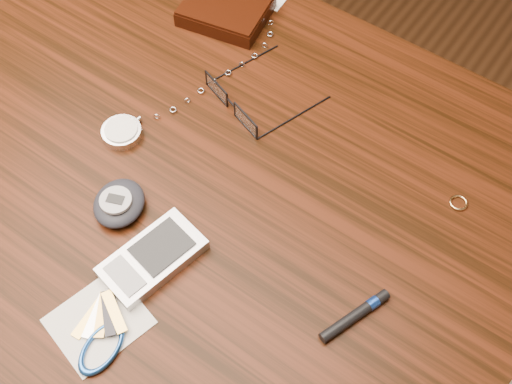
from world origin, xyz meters
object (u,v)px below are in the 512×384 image
Objects in this scene: pocket_watch at (130,126)px; notepad_keys at (101,333)px; pedometer at (119,203)px; wallet_and_card at (227,9)px; eyeglasses at (236,103)px; pda_phone at (153,258)px; desk at (212,228)px.

pocket_watch is 3.44× the size of notepad_keys.
wallet_and_card is at bearing 105.59° from pedometer.
eyeglasses is 0.33m from notepad_keys.
pda_phone is at bearing -21.58° from pedometer.
pedometer is 0.15m from notepad_keys.
desk is at bearing 96.40° from notepad_keys.
eyeglasses is at bearing 49.73° from pocket_watch.
wallet_and_card reaches higher than pda_phone.
eyeglasses is at bearing 103.61° from pda_phone.
pedometer is (0.07, -0.09, 0.01)m from pocket_watch.
pocket_watch is 3.07× the size of pda_phone.
pedometer is (-0.08, 0.03, 0.00)m from pda_phone.
notepad_keys is at bearing -68.63° from wallet_and_card.
desk is at bearing -5.26° from pocket_watch.
desk is 0.15m from pedometer.
pedometer is (0.09, -0.33, -0.00)m from wallet_and_card.
pocket_watch is (-0.13, 0.01, 0.11)m from desk.
desk is at bearing -57.84° from wallet_and_card.
pedometer reaches higher than desk.
wallet_and_card is at bearing 122.16° from desk.
pedometer is (-0.02, -0.20, 0.00)m from eyeglasses.
desk is at bearing 96.41° from pda_phone.
notepad_keys is at bearing -78.49° from eyeglasses.
wallet_and_card is at bearing 114.99° from pda_phone.
pda_phone reaches higher than pocket_watch.
eyeglasses is 1.36× the size of notepad_keys.
notepad_keys is (0.01, -0.10, -0.00)m from pda_phone.
pda_phone reaches higher than desk.
wallet_and_card reaches higher than pocket_watch.
desk is 0.23m from notepad_keys.
eyeglasses is (0.11, -0.13, -0.00)m from wallet_and_card.
pocket_watch is at bearing -130.27° from eyeglasses.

